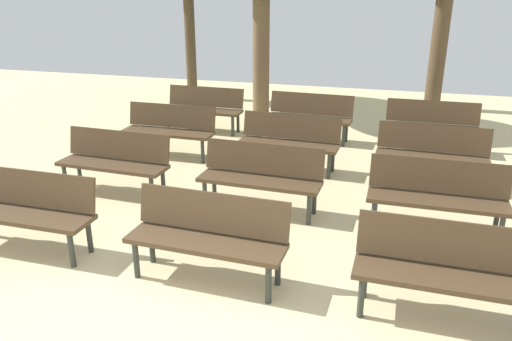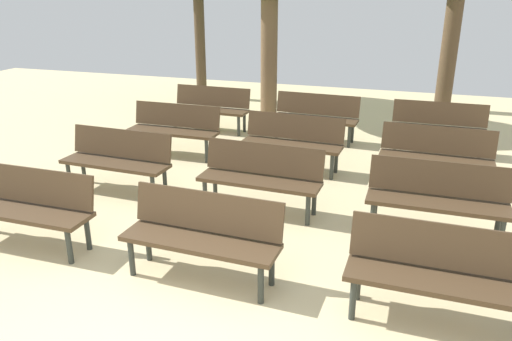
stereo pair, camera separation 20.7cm
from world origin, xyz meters
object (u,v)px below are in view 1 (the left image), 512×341
(bench_r0_c0, at_px, (27,207))
(bench_r3_c2, at_px, (432,123))
(bench_r0_c2, at_px, (448,267))
(bench_r2_c0, at_px, (169,127))
(bench_r2_c2, at_px, (432,151))
(bench_r3_c1, at_px, (310,114))
(bench_r0_c1, at_px, (208,233))
(bench_r1_c0, at_px, (115,159))
(bench_r1_c1, at_px, (261,174))
(bench_r3_c0, at_px, (204,106))
(bench_r2_c1, at_px, (289,139))
(bench_r1_c2, at_px, (437,193))

(bench_r0_c0, height_order, bench_r3_c2, same)
(bench_r0_c2, xyz_separation_m, bench_r2_c0, (-4.31, 3.47, 0.00))
(bench_r2_c2, distance_m, bench_r3_c1, 2.76)
(bench_r3_c1, xyz_separation_m, bench_r3_c2, (2.21, -0.02, 0.00))
(bench_r0_c1, height_order, bench_r1_c0, same)
(bench_r0_c1, xyz_separation_m, bench_r1_c1, (0.06, 1.72, 0.00))
(bench_r1_c1, relative_size, bench_r3_c0, 1.00)
(bench_r3_c1, bearing_deg, bench_r3_c0, -178.61)
(bench_r2_c1, xyz_separation_m, bench_r3_c2, (2.22, 1.68, 0.00))
(bench_r1_c1, relative_size, bench_r3_c2, 1.01)
(bench_r2_c2, relative_size, bench_r3_c0, 1.00)
(bench_r0_c0, distance_m, bench_r0_c2, 4.40)
(bench_r1_c0, distance_m, bench_r2_c2, 4.61)
(bench_r2_c0, relative_size, bench_r3_c0, 1.00)
(bench_r0_c1, distance_m, bench_r2_c0, 4.03)
(bench_r1_c0, relative_size, bench_r3_c0, 1.01)
(bench_r1_c0, distance_m, bench_r1_c2, 4.32)
(bench_r1_c1, distance_m, bench_r3_c1, 3.34)
(bench_r1_c1, bearing_deg, bench_r2_c0, 142.68)
(bench_r3_c2, bearing_deg, bench_r1_c2, -91.26)
(bench_r2_c1, height_order, bench_r2_c2, same)
(bench_r1_c1, distance_m, bench_r3_c2, 4.00)
(bench_r1_c1, distance_m, bench_r2_c0, 2.75)
(bench_r1_c2, height_order, bench_r3_c1, same)
(bench_r1_c1, relative_size, bench_r1_c2, 1.01)
(bench_r1_c2, bearing_deg, bench_r3_c1, 122.66)
(bench_r0_c1, distance_m, bench_r0_c2, 2.24)
(bench_r2_c2, bearing_deg, bench_r1_c0, -157.98)
(bench_r3_c2, bearing_deg, bench_r1_c0, -143.18)
(bench_r0_c2, height_order, bench_r2_c1, same)
(bench_r1_c0, relative_size, bench_r1_c2, 1.01)
(bench_r0_c0, bearing_deg, bench_r2_c2, 37.09)
(bench_r1_c1, distance_m, bench_r2_c2, 2.70)
(bench_r2_c0, bearing_deg, bench_r2_c1, -2.77)
(bench_r2_c1, distance_m, bench_r3_c2, 2.79)
(bench_r1_c0, distance_m, bench_r2_c1, 2.71)
(bench_r0_c1, xyz_separation_m, bench_r1_c0, (-2.09, 1.73, 0.00))
(bench_r3_c2, bearing_deg, bench_r2_c0, -160.33)
(bench_r1_c1, distance_m, bench_r1_c2, 2.17)
(bench_r0_c1, bearing_deg, bench_r1_c2, 39.26)
(bench_r3_c0, bearing_deg, bench_r1_c1, -56.52)
(bench_r2_c0, xyz_separation_m, bench_r3_c1, (2.16, 1.60, 0.00))
(bench_r2_c0, height_order, bench_r3_c2, same)
(bench_r1_c0, xyz_separation_m, bench_r3_c2, (4.38, 3.31, 0.00))
(bench_r0_c1, bearing_deg, bench_r0_c2, 1.74)
(bench_r1_c2, relative_size, bench_r2_c0, 1.00)
(bench_r2_c1, xyz_separation_m, bench_r2_c2, (2.17, -0.04, 0.00))
(bench_r0_c1, height_order, bench_r2_c0, same)
(bench_r0_c0, height_order, bench_r3_c1, same)
(bench_r0_c1, bearing_deg, bench_r2_c2, 58.09)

